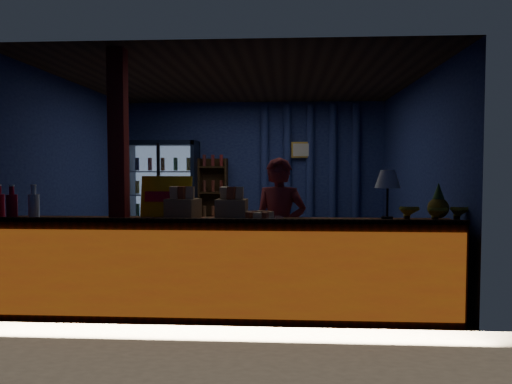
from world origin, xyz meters
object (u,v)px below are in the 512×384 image
(pastry_tray, at_px, (259,217))
(table_lamp, at_px, (388,181))
(shopkeeper, at_px, (279,231))
(green_chair, at_px, (338,240))

(pastry_tray, xyz_separation_m, table_lamp, (1.23, 0.02, 0.35))
(shopkeeper, bearing_deg, green_chair, 84.12)
(shopkeeper, relative_size, table_lamp, 3.25)
(green_chair, height_order, table_lamp, table_lamp)
(shopkeeper, xyz_separation_m, green_chair, (0.91, 2.80, -0.51))
(shopkeeper, xyz_separation_m, table_lamp, (1.03, -0.42, 0.55))
(shopkeeper, distance_m, green_chair, 2.99)
(pastry_tray, bearing_deg, shopkeeper, 66.24)
(shopkeeper, distance_m, pastry_tray, 0.52)
(shopkeeper, bearing_deg, pastry_tray, -101.72)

